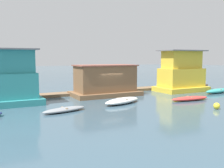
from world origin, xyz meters
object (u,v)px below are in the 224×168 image
Objects in this scene: dinghy_grey at (64,110)px; dinghy_red at (190,98)px; houseboat_yellow at (181,73)px; dinghy_white at (122,101)px; houseboat_brown at (105,81)px; dinghy_teal at (218,91)px; mooring_post_centre at (133,83)px; mooring_post_near_left at (166,85)px; buoy_yellow at (217,106)px.

dinghy_red reaches higher than dinghy_grey.
dinghy_white is (-10.57, -4.00, -1.92)m from houseboat_yellow.
houseboat_brown reaches higher than dinghy_grey.
dinghy_white is at bearing 166.70° from dinghy_red.
dinghy_teal is 2.03× the size of mooring_post_centre.
dinghy_white is at bearing -159.26° from houseboat_yellow.
mooring_post_near_left reaches higher than dinghy_teal.
houseboat_brown is at bearing 43.40° from dinghy_grey.
dinghy_teal is 9.89m from mooring_post_centre.
houseboat_brown is at bearing 131.79° from dinghy_red.
houseboat_brown reaches higher than buoy_yellow.
mooring_post_centre is (10.47, 6.88, 0.88)m from dinghy_grey.
mooring_post_centre reaches higher than dinghy_grey.
dinghy_white reaches higher than dinghy_red.
mooring_post_centre is at bearing 50.61° from dinghy_white.
houseboat_yellow is 1.40× the size of dinghy_white.
buoy_yellow is at bearing -104.74° from dinghy_red.
dinghy_red is 4.13m from buoy_yellow.
dinghy_grey is (-16.18, -4.97, -2.00)m from houseboat_yellow.
buoy_yellow is (-1.05, -4.00, 0.06)m from dinghy_red.
houseboat_yellow reaches higher than dinghy_white.
dinghy_red is at bearing -48.21° from houseboat_brown.
dinghy_red is at bearing -13.30° from dinghy_white.
mooring_post_near_left is (15.42, 6.88, 0.42)m from dinghy_grey.
dinghy_white is at bearing -148.91° from mooring_post_near_left.
dinghy_grey is 0.86× the size of dinghy_red.
dinghy_white is 11.46m from mooring_post_near_left.
dinghy_red is at bearing -76.94° from mooring_post_centre.
buoy_yellow is at bearing -110.43° from mooring_post_near_left.
dinghy_red is at bearing -113.31° from mooring_post_near_left.
mooring_post_near_left is at bearing 111.78° from houseboat_yellow.
houseboat_yellow is at bearing 20.74° from dinghy_white.
mooring_post_centre is 1.76× the size of mooring_post_near_left.
mooring_post_near_left is at bearing 24.06° from dinghy_grey.
dinghy_red is 8.18× the size of buoy_yellow.
dinghy_grey is 18.95m from dinghy_teal.
mooring_post_centre is 4.97m from mooring_post_near_left.
houseboat_brown is 14.02× the size of buoy_yellow.
dinghy_teal is at bearing 39.30° from buoy_yellow.
dinghy_grey is 7.05× the size of buoy_yellow.
dinghy_white is at bearing 9.80° from dinghy_grey.
dinghy_white is 6.77m from dinghy_red.
houseboat_brown is 9.93m from houseboat_yellow.
houseboat_yellow is at bearing 129.69° from dinghy_teal.
dinghy_teal reaches higher than dinghy_red.
dinghy_grey is at bearing -136.60° from houseboat_brown.
dinghy_grey is 16.89m from mooring_post_near_left.
mooring_post_centre is at bearing 33.34° from dinghy_grey.
mooring_post_centre is (-5.72, 1.91, -1.12)m from houseboat_yellow.
dinghy_grey is 1.73× the size of mooring_post_centre.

